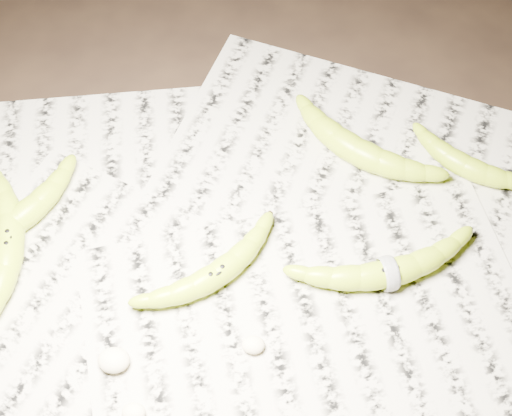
{
  "coord_description": "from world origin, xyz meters",
  "views": [
    {
      "loc": [
        0.05,
        -0.46,
        0.83
      ],
      "look_at": [
        0.02,
        0.03,
        0.05
      ],
      "focal_mm": 50.0,
      "sensor_mm": 36.0,
      "label": 1
    }
  ],
  "objects_px": {
    "banana_center": "(216,274)",
    "banana_taped": "(388,272)",
    "banana_left_a": "(8,243)",
    "banana_left_b": "(18,217)",
    "banana_upper_b": "(466,165)",
    "banana_upper_a": "(357,149)"
  },
  "relations": [
    {
      "from": "banana_upper_b",
      "to": "banana_upper_a",
      "type": "bearing_deg",
      "value": -155.34
    },
    {
      "from": "banana_taped",
      "to": "banana_upper_a",
      "type": "xyz_separation_m",
      "value": [
        -0.04,
        0.19,
        0.0
      ]
    },
    {
      "from": "banana_upper_a",
      "to": "banana_upper_b",
      "type": "xyz_separation_m",
      "value": [
        0.15,
        -0.02,
        -0.0
      ]
    },
    {
      "from": "banana_taped",
      "to": "banana_upper_a",
      "type": "bearing_deg",
      "value": 84.01
    },
    {
      "from": "banana_center",
      "to": "banana_left_b",
      "type": "bearing_deg",
      "value": 126.34
    },
    {
      "from": "banana_center",
      "to": "banana_taped",
      "type": "bearing_deg",
      "value": -35.93
    },
    {
      "from": "banana_left_b",
      "to": "banana_taped",
      "type": "bearing_deg",
      "value": -53.81
    },
    {
      "from": "banana_left_a",
      "to": "banana_upper_a",
      "type": "xyz_separation_m",
      "value": [
        0.45,
        0.17,
        0.0
      ]
    },
    {
      "from": "banana_left_b",
      "to": "banana_taped",
      "type": "xyz_separation_m",
      "value": [
        0.48,
        -0.06,
        -0.0
      ]
    },
    {
      "from": "banana_center",
      "to": "banana_taped",
      "type": "height_order",
      "value": "banana_taped"
    },
    {
      "from": "banana_left_b",
      "to": "banana_left_a",
      "type": "bearing_deg",
      "value": -142.29
    },
    {
      "from": "banana_taped",
      "to": "banana_upper_b",
      "type": "bearing_deg",
      "value": 39.7
    },
    {
      "from": "banana_left_a",
      "to": "banana_center",
      "type": "xyz_separation_m",
      "value": [
        0.27,
        -0.03,
        -0.0
      ]
    },
    {
      "from": "banana_left_a",
      "to": "banana_left_b",
      "type": "height_order",
      "value": "banana_left_a"
    },
    {
      "from": "banana_left_a",
      "to": "banana_upper_b",
      "type": "height_order",
      "value": "banana_left_a"
    },
    {
      "from": "banana_left_b",
      "to": "banana_upper_a",
      "type": "relative_size",
      "value": 0.91
    },
    {
      "from": "banana_left_b",
      "to": "banana_upper_a",
      "type": "bearing_deg",
      "value": -30.5
    },
    {
      "from": "banana_left_a",
      "to": "banana_left_b",
      "type": "relative_size",
      "value": 1.18
    },
    {
      "from": "banana_left_b",
      "to": "banana_center",
      "type": "height_order",
      "value": "banana_left_b"
    },
    {
      "from": "banana_left_a",
      "to": "banana_upper_a",
      "type": "height_order",
      "value": "same"
    },
    {
      "from": "banana_left_b",
      "to": "banana_upper_b",
      "type": "height_order",
      "value": "banana_left_b"
    },
    {
      "from": "banana_left_b",
      "to": "banana_taped",
      "type": "relative_size",
      "value": 0.86
    }
  ]
}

